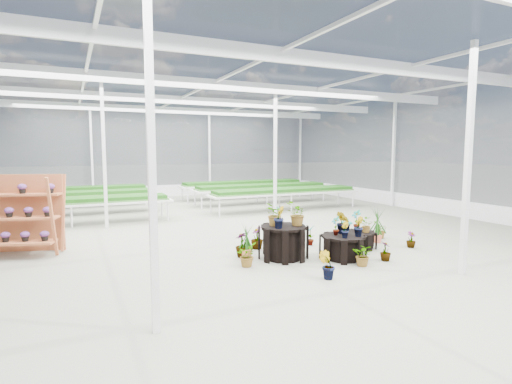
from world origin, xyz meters
name	(u,v)px	position (x,y,z in m)	size (l,w,h in m)	color
ground_plane	(244,246)	(0.00, 0.00, 0.00)	(24.00, 24.00, 0.00)	gray
greenhouse_shell	(243,158)	(0.00, 0.00, 2.25)	(18.00, 24.00, 4.50)	white
steel_frame	(243,158)	(0.00, 0.00, 2.25)	(18.00, 24.00, 4.50)	silver
nursery_benches	(176,199)	(0.00, 7.20, 0.42)	(16.00, 7.00, 0.84)	silver
plinth_tall	(283,242)	(0.34, -1.48, 0.37)	(1.10, 1.10, 0.75)	black
plinth_mid	(343,247)	(1.54, -2.08, 0.27)	(1.02, 1.02, 0.54)	black
plinth_low	(358,240)	(2.54, -1.38, 0.20)	(0.90, 0.90, 0.40)	black
shelf_rack	(20,216)	(-5.07, 1.34, 0.94)	(1.77, 0.94, 1.88)	#984E2B
nursery_plants	(318,231)	(1.29, -1.45, 0.53)	(5.03, 3.06, 1.29)	#14400D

